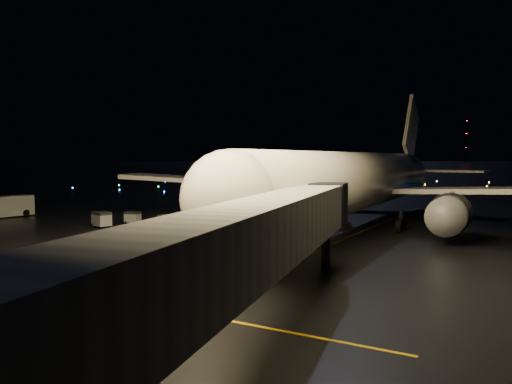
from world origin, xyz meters
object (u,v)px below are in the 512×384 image
baggage_cart_1 (133,218)px  crew_c (155,230)px  pushback_tug (201,270)px  belt_loader (192,237)px  service_truck (8,206)px  baggage_cart_0 (168,222)px  airliner (366,150)px  baggage_cart_2 (102,220)px

baggage_cart_1 → crew_c: bearing=-48.3°
pushback_tug → belt_loader: (-6.80, 8.13, 0.60)m
service_truck → baggage_cart_0: service_truck is taller
airliner → crew_c: bearing=-133.4°
airliner → baggage_cart_0: size_ratio=32.60×
airliner → baggage_cart_0: airliner is taller
belt_loader → pushback_tug: bearing=-60.3°
belt_loader → baggage_cart_1: 22.18m
service_truck → baggage_cart_2: bearing=3.4°
baggage_cart_0 → belt_loader: bearing=-52.3°
service_truck → baggage_cart_0: size_ratio=4.04×
pushback_tug → baggage_cart_2: bearing=152.4°
baggage_cart_2 → crew_c: bearing=0.9°
baggage_cart_0 → baggage_cart_1: baggage_cart_0 is taller
belt_loader → baggage_cart_0: 15.56m
crew_c → baggage_cart_2: 10.96m
airliner → service_truck: bearing=-163.3°
crew_c → baggage_cart_2: baggage_cart_2 is taller
airliner → baggage_cart_0: bearing=-146.9°
belt_loader → service_truck: 39.88m
belt_loader → baggage_cart_2: size_ratio=2.80×
belt_loader → baggage_cart_1: (-18.51, 12.20, -0.74)m
baggage_cart_1 → baggage_cart_2: size_ratio=0.81×
airliner → baggage_cart_1: bearing=-157.5°
pushback_tug → belt_loader: belt_loader is taller
belt_loader → crew_c: bearing=139.3°
belt_loader → crew_c: size_ratio=3.94×
pushback_tug → crew_c: bearing=143.3°
pushback_tug → service_truck: size_ratio=0.46×
belt_loader → baggage_cart_2: bearing=147.8°
pushback_tug → baggage_cart_0: 26.09m
service_truck → baggage_cart_0: (27.46, 1.72, -0.65)m
crew_c → airliner: bearing=108.7°
baggage_cart_1 → baggage_cart_0: bearing=-25.7°
pushback_tug → belt_loader: 10.62m
belt_loader → airliner: bearing=60.8°
belt_loader → crew_c: belt_loader is taller
pushback_tug → baggage_cart_2: 30.71m
baggage_cart_1 → pushback_tug: bearing=-51.3°
service_truck → baggage_cart_1: size_ratio=4.55×
pushback_tug → baggage_cart_0: bearing=138.1°
belt_loader → baggage_cart_1: belt_loader is taller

